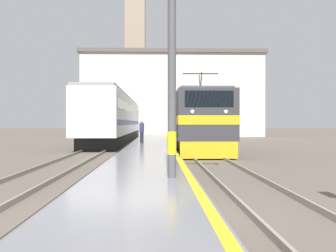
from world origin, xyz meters
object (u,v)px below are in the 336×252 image
passenger_train (127,119)px  locomotive_train (194,122)px  person_on_platform (142,131)px  clock_tower (135,37)px  catenary_mast (176,38)px

passenger_train → locomotive_train: bearing=-74.9°
passenger_train → person_on_platform: passenger_train is taller
person_on_platform → clock_tower: clock_tower is taller
locomotive_train → catenary_mast: 16.05m
locomotive_train → passenger_train: locomotive_train is taller
locomotive_train → catenary_mast: (-1.97, -15.78, 2.14)m
passenger_train → catenary_mast: catenary_mast is taller
person_on_platform → passenger_train: bearing=97.4°
locomotive_train → person_on_platform: size_ratio=9.40×
passenger_train → clock_tower: 21.01m
clock_tower → passenger_train: bearing=-90.8°
catenary_mast → person_on_platform: (-1.60, 18.11, -2.80)m
catenary_mast → clock_tower: clock_tower is taller
catenary_mast → clock_tower: 56.33m
locomotive_train → clock_tower: 42.03m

